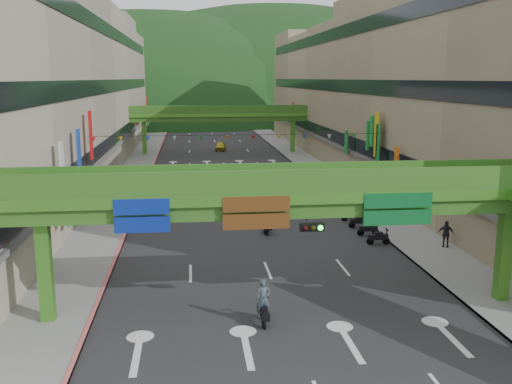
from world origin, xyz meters
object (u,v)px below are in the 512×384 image
(scooter_rider_mid, at_px, (267,220))
(pedestrian_red, at_px, (367,188))
(car_yellow, at_px, (220,146))
(overpass_near, at_px, (308,209))
(car_silver, at_px, (167,171))
(scooter_rider_near, at_px, (263,303))

(scooter_rider_mid, relative_size, pedestrian_red, 1.12)
(car_yellow, bearing_deg, overpass_near, -83.44)
(car_silver, height_order, car_yellow, car_silver)
(scooter_rider_near, bearing_deg, pedestrian_red, 63.79)
(overpass_near, height_order, car_silver, overpass_near)
(scooter_rider_mid, bearing_deg, car_silver, 107.59)
(scooter_rider_mid, height_order, car_yellow, scooter_rider_mid)
(car_silver, distance_m, car_yellow, 24.68)
(overpass_near, bearing_deg, car_yellow, 90.55)
(car_silver, height_order, pedestrian_red, pedestrian_red)
(overpass_near, distance_m, scooter_rider_near, 4.76)
(overpass_near, distance_m, scooter_rider_mid, 15.28)
(overpass_near, bearing_deg, scooter_rider_near, -162.84)
(car_yellow, bearing_deg, scooter_rider_near, -85.35)
(scooter_rider_mid, distance_m, car_silver, 26.53)
(overpass_near, xyz_separation_m, pedestrian_red, (11.27, 26.56, -4.34))
(car_silver, bearing_deg, scooter_rider_mid, -75.13)
(overpass_near, relative_size, car_silver, 6.96)
(scooter_rider_near, distance_m, pedestrian_red, 30.34)
(scooter_rider_near, bearing_deg, car_silver, 98.12)
(overpass_near, xyz_separation_m, car_yellow, (-0.61, 63.54, -4.55))
(car_yellow, relative_size, pedestrian_red, 2.24)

